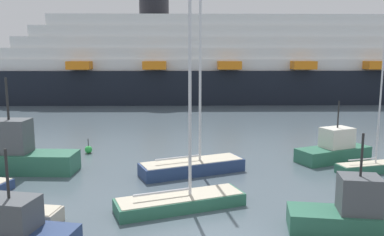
{
  "coord_description": "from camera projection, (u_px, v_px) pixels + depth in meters",
  "views": [
    {
      "loc": [
        -2.49,
        -15.38,
        7.94
      ],
      "look_at": [
        0.0,
        16.28,
        2.86
      ],
      "focal_mm": 36.86,
      "sensor_mm": 36.0,
      "label": 1
    }
  ],
  "objects": [
    {
      "name": "sailboat_2",
      "position": [
        1.0,
        212.0,
        18.85
      ],
      "size": [
        5.95,
        2.62,
        9.22
      ],
      "rotation": [
        0.0,
        0.0,
        2.92
      ],
      "color": "#BCB29E",
      "rests_on": "ground_plane"
    },
    {
      "name": "fishing_boat_2",
      "position": [
        353.0,
        214.0,
        17.78
      ],
      "size": [
        5.84,
        3.09,
        4.57
      ],
      "rotation": [
        0.0,
        0.0,
        -0.23
      ],
      "color": "#2D6B51",
      "rests_on": "ground_plane"
    },
    {
      "name": "sailboat_0",
      "position": [
        371.0,
        166.0,
        26.92
      ],
      "size": [
        4.96,
        2.08,
        9.38
      ],
      "rotation": [
        0.0,
        0.0,
        0.18
      ],
      "color": "#2D6B51",
      "rests_on": "ground_plane"
    },
    {
      "name": "fishing_boat_0",
      "position": [
        334.0,
        149.0,
        29.82
      ],
      "size": [
        6.15,
        3.9,
        4.56
      ],
      "rotation": [
        0.0,
        0.0,
        0.35
      ],
      "color": "#2D6B51",
      "rests_on": "ground_plane"
    },
    {
      "name": "fishing_boat_3",
      "position": [
        15.0,
        154.0,
        26.96
      ],
      "size": [
        8.28,
        3.24,
        6.46
      ],
      "rotation": [
        0.0,
        0.0,
        3.03
      ],
      "color": "#2D6B51",
      "rests_on": "ground_plane"
    },
    {
      "name": "sailboat_3",
      "position": [
        181.0,
        198.0,
        20.6
      ],
      "size": [
        7.04,
        3.81,
        11.79
      ],
      "rotation": [
        0.0,
        0.0,
        0.29
      ],
      "color": "#2D6B51",
      "rests_on": "ground_plane"
    },
    {
      "name": "sailboat_4",
      "position": [
        192.0,
        164.0,
        26.71
      ],
      "size": [
        7.39,
        4.26,
        13.33
      ],
      "rotation": [
        0.0,
        0.0,
        0.33
      ],
      "color": "navy",
      "rests_on": "ground_plane"
    },
    {
      "name": "channel_buoy_0",
      "position": [
        88.0,
        150.0,
        32.19
      ],
      "size": [
        0.61,
        0.61,
        1.22
      ],
      "color": "green",
      "rests_on": "ground_plane"
    },
    {
      "name": "fishing_boat_1",
      "position": [
        7.0,
        231.0,
        16.29
      ],
      "size": [
        6.21,
        3.5,
        4.24
      ],
      "rotation": [
        0.0,
        0.0,
        -0.26
      ],
      "color": "navy",
      "rests_on": "ground_plane"
    },
    {
      "name": "cruise_ship",
      "position": [
        257.0,
        65.0,
        68.69
      ],
      "size": [
        100.39,
        20.38,
        19.45
      ],
      "rotation": [
        0.0,
        0.0,
        -0.06
      ],
      "color": "black",
      "rests_on": "ground_plane"
    }
  ]
}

